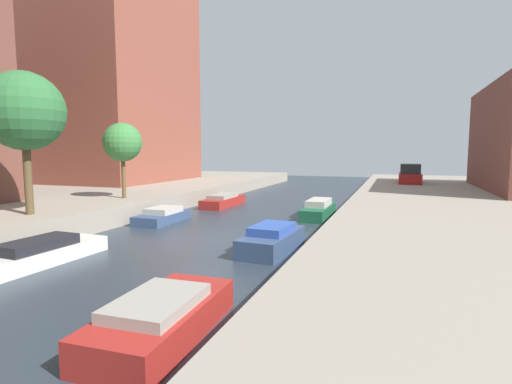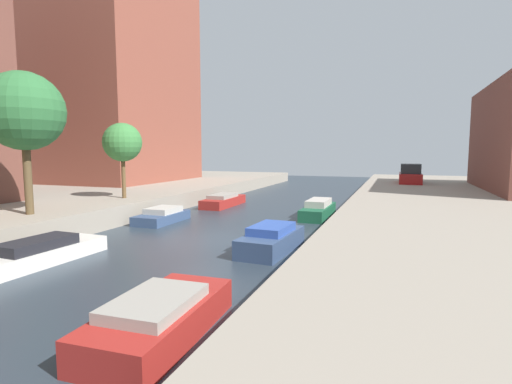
{
  "view_description": "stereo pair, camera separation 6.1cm",
  "coord_description": "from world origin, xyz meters",
  "px_view_note": "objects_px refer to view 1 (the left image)",
  "views": [
    {
      "loc": [
        7.37,
        -13.89,
        3.63
      ],
      "look_at": [
        -0.68,
        8.6,
        1.11
      ],
      "focal_mm": 27.44,
      "sensor_mm": 36.0,
      "label": 1
    },
    {
      "loc": [
        7.42,
        -13.87,
        3.63
      ],
      "look_at": [
        -0.68,
        8.6,
        1.11
      ],
      "focal_mm": 27.44,
      "sensor_mm": 36.0,
      "label": 2
    }
  ],
  "objects_px": {
    "moored_boat_right_2": "(162,318)",
    "moored_boat_left_3": "(162,216)",
    "street_tree_3": "(122,143)",
    "parked_car": "(410,175)",
    "moored_boat_left_2": "(43,253)",
    "moored_boat_right_3": "(272,239)",
    "moored_boat_right_4": "(318,210)",
    "street_tree_2": "(24,112)",
    "moored_boat_left_4": "(223,201)",
    "apartment_tower_far": "(116,62)"
  },
  "relations": [
    {
      "from": "moored_boat_left_2",
      "to": "moored_boat_left_3",
      "type": "distance_m",
      "value": 7.66
    },
    {
      "from": "street_tree_2",
      "to": "moored_boat_right_4",
      "type": "distance_m",
      "value": 14.67
    },
    {
      "from": "street_tree_2",
      "to": "moored_boat_left_4",
      "type": "xyz_separation_m",
      "value": [
        3.62,
        11.38,
        -4.86
      ]
    },
    {
      "from": "street_tree_3",
      "to": "street_tree_2",
      "type": "bearing_deg",
      "value": -90.0
    },
    {
      "from": "moored_boat_right_3",
      "to": "moored_boat_right_4",
      "type": "relative_size",
      "value": 0.86
    },
    {
      "from": "parked_car",
      "to": "moored_boat_left_2",
      "type": "relative_size",
      "value": 0.94
    },
    {
      "from": "moored_boat_right_4",
      "to": "moored_boat_left_2",
      "type": "bearing_deg",
      "value": -119.39
    },
    {
      "from": "parked_car",
      "to": "street_tree_3",
      "type": "bearing_deg",
      "value": -133.15
    },
    {
      "from": "moored_boat_right_2",
      "to": "moored_boat_left_3",
      "type": "bearing_deg",
      "value": 123.11
    },
    {
      "from": "moored_boat_left_2",
      "to": "moored_boat_right_3",
      "type": "height_order",
      "value": "moored_boat_right_3"
    },
    {
      "from": "moored_boat_right_2",
      "to": "moored_boat_right_4",
      "type": "distance_m",
      "value": 14.92
    },
    {
      "from": "apartment_tower_far",
      "to": "moored_boat_right_4",
      "type": "relative_size",
      "value": 4.9
    },
    {
      "from": "street_tree_3",
      "to": "parked_car",
      "type": "distance_m",
      "value": 22.6
    },
    {
      "from": "apartment_tower_far",
      "to": "street_tree_2",
      "type": "height_order",
      "value": "apartment_tower_far"
    },
    {
      "from": "moored_boat_left_3",
      "to": "moored_boat_right_4",
      "type": "xyz_separation_m",
      "value": [
        7.21,
        4.26,
        0.09
      ]
    },
    {
      "from": "street_tree_3",
      "to": "moored_boat_right_4",
      "type": "height_order",
      "value": "street_tree_3"
    },
    {
      "from": "moored_boat_left_3",
      "to": "moored_boat_left_4",
      "type": "xyz_separation_m",
      "value": [
        0.5,
        6.4,
        0.03
      ]
    },
    {
      "from": "street_tree_3",
      "to": "moored_boat_left_2",
      "type": "height_order",
      "value": "street_tree_3"
    },
    {
      "from": "apartment_tower_far",
      "to": "moored_boat_right_3",
      "type": "bearing_deg",
      "value": -39.02
    },
    {
      "from": "moored_boat_right_2",
      "to": "moored_boat_right_3",
      "type": "height_order",
      "value": "moored_boat_right_3"
    },
    {
      "from": "moored_boat_left_2",
      "to": "moored_boat_right_4",
      "type": "bearing_deg",
      "value": 60.61
    },
    {
      "from": "apartment_tower_far",
      "to": "moored_boat_right_2",
      "type": "height_order",
      "value": "apartment_tower_far"
    },
    {
      "from": "apartment_tower_far",
      "to": "street_tree_2",
      "type": "bearing_deg",
      "value": -61.76
    },
    {
      "from": "moored_boat_left_3",
      "to": "moored_boat_right_4",
      "type": "distance_m",
      "value": 8.37
    },
    {
      "from": "street_tree_2",
      "to": "parked_car",
      "type": "relative_size",
      "value": 1.43
    },
    {
      "from": "street_tree_3",
      "to": "moored_boat_right_2",
      "type": "bearing_deg",
      "value": -49.22
    },
    {
      "from": "apartment_tower_far",
      "to": "moored_boat_right_2",
      "type": "relative_size",
      "value": 5.63
    },
    {
      "from": "street_tree_3",
      "to": "apartment_tower_far",
      "type": "bearing_deg",
      "value": 129.73
    },
    {
      "from": "street_tree_2",
      "to": "moored_boat_left_2",
      "type": "xyz_separation_m",
      "value": [
        3.62,
        -2.66,
        -4.85
      ]
    },
    {
      "from": "moored_boat_left_4",
      "to": "moored_boat_right_2",
      "type": "distance_m",
      "value": 18.23
    },
    {
      "from": "apartment_tower_far",
      "to": "moored_boat_right_3",
      "type": "height_order",
      "value": "apartment_tower_far"
    },
    {
      "from": "moored_boat_right_2",
      "to": "moored_boat_right_3",
      "type": "bearing_deg",
      "value": 89.6
    },
    {
      "from": "moored_boat_left_2",
      "to": "moored_boat_right_3",
      "type": "distance_m",
      "value": 7.65
    },
    {
      "from": "moored_boat_right_3",
      "to": "moored_boat_right_4",
      "type": "height_order",
      "value": "same"
    },
    {
      "from": "parked_car",
      "to": "moored_boat_right_4",
      "type": "distance_m",
      "value": 14.14
    },
    {
      "from": "moored_boat_left_3",
      "to": "moored_boat_right_4",
      "type": "bearing_deg",
      "value": 30.61
    },
    {
      "from": "moored_boat_left_4",
      "to": "street_tree_3",
      "type": "bearing_deg",
      "value": -123.91
    },
    {
      "from": "apartment_tower_far",
      "to": "moored_boat_left_4",
      "type": "relative_size",
      "value": 4.78
    },
    {
      "from": "street_tree_3",
      "to": "moored_boat_right_3",
      "type": "bearing_deg",
      "value": -24.56
    },
    {
      "from": "moored_boat_left_4",
      "to": "moored_boat_left_2",
      "type": "bearing_deg",
      "value": -90.01
    },
    {
      "from": "street_tree_3",
      "to": "moored_boat_left_2",
      "type": "distance_m",
      "value": 10.1
    },
    {
      "from": "moored_boat_left_2",
      "to": "moored_boat_right_3",
      "type": "relative_size",
      "value": 1.19
    },
    {
      "from": "parked_car",
      "to": "moored_boat_right_2",
      "type": "bearing_deg",
      "value": -100.7
    },
    {
      "from": "apartment_tower_far",
      "to": "moored_boat_right_4",
      "type": "xyz_separation_m",
      "value": [
        19.43,
        -7.71,
        -10.97
      ]
    },
    {
      "from": "parked_car",
      "to": "moored_boat_right_3",
      "type": "height_order",
      "value": "parked_car"
    },
    {
      "from": "street_tree_3",
      "to": "parked_car",
      "type": "bearing_deg",
      "value": 46.85
    },
    {
      "from": "moored_boat_left_2",
      "to": "moored_boat_left_4",
      "type": "distance_m",
      "value": 14.04
    },
    {
      "from": "apartment_tower_far",
      "to": "street_tree_2",
      "type": "distance_m",
      "value": 20.21
    },
    {
      "from": "moored_boat_left_3",
      "to": "moored_boat_right_2",
      "type": "relative_size",
      "value": 0.87
    },
    {
      "from": "street_tree_3",
      "to": "moored_boat_right_2",
      "type": "height_order",
      "value": "street_tree_3"
    }
  ]
}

